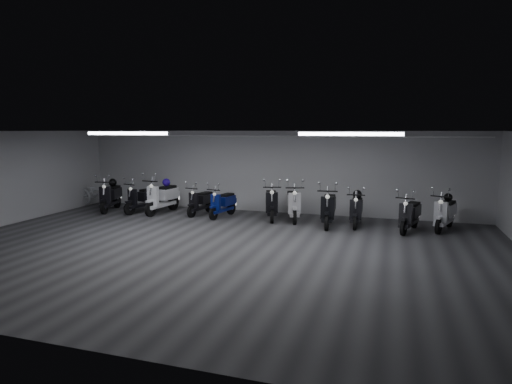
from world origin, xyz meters
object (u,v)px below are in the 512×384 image
(scooter_10, at_px, (445,208))
(scooter_3, at_px, (201,197))
(scooter_9, at_px, (410,209))
(helmet_0, at_px, (448,197))
(scooter_1, at_px, (142,194))
(scooter_0, at_px, (110,192))
(scooter_4, at_px, (222,199))
(helmet_1, at_px, (113,182))
(scooter_2, at_px, (162,192))
(helmet_2, at_px, (357,194))
(scooter_7, at_px, (329,203))
(scooter_8, at_px, (357,205))
(bicycle, at_px, (97,190))
(scooter_6, at_px, (293,199))
(helmet_3, at_px, (166,182))
(scooter_5, at_px, (271,198))

(scooter_10, bearing_deg, scooter_3, -160.05)
(scooter_9, relative_size, helmet_0, 7.08)
(scooter_3, xyz_separation_m, helmet_0, (7.64, 0.21, 0.33))
(scooter_1, xyz_separation_m, scooter_9, (8.71, -0.25, -0.01))
(scooter_0, relative_size, scooter_1, 1.06)
(scooter_4, height_order, helmet_0, scooter_4)
(scooter_4, distance_m, helmet_1, 4.24)
(scooter_2, xyz_separation_m, helmet_2, (6.49, 0.21, 0.18))
(scooter_7, xyz_separation_m, helmet_2, (0.78, 0.49, 0.21))
(scooter_10, bearing_deg, scooter_8, -156.13)
(scooter_2, bearing_deg, scooter_1, -169.06)
(scooter_8, relative_size, scooter_10, 0.97)
(bicycle, height_order, helmet_1, bicycle)
(scooter_0, relative_size, scooter_4, 1.14)
(scooter_2, bearing_deg, scooter_10, 7.21)
(scooter_4, xyz_separation_m, scooter_7, (3.49, -0.27, 0.10))
(scooter_1, height_order, scooter_9, scooter_1)
(scooter_8, relative_size, scooter_9, 0.99)
(scooter_10, height_order, helmet_2, scooter_10)
(scooter_10, bearing_deg, helmet_0, 90.00)
(scooter_6, relative_size, bicycle, 0.99)
(scooter_8, bearing_deg, helmet_1, 178.06)
(scooter_1, xyz_separation_m, scooter_6, (5.27, 0.25, 0.05))
(scooter_2, relative_size, scooter_3, 1.23)
(scooter_2, distance_m, scooter_3, 1.39)
(scooter_1, bearing_deg, scooter_0, -158.66)
(helmet_2, bearing_deg, scooter_3, -179.37)
(scooter_0, relative_size, scooter_9, 1.08)
(scooter_6, height_order, helmet_3, scooter_6)
(bicycle, height_order, helmet_2, bicycle)
(scooter_4, xyz_separation_m, scooter_6, (2.32, 0.20, 0.10))
(scooter_2, distance_m, scooter_7, 5.71)
(scooter_2, height_order, scooter_5, scooter_2)
(helmet_0, bearing_deg, bicycle, 179.74)
(scooter_9, distance_m, helmet_3, 7.98)
(scooter_8, xyz_separation_m, bicycle, (-9.44, 0.44, -0.02))
(scooter_7, distance_m, helmet_0, 3.38)
(scooter_0, height_order, scooter_3, scooter_0)
(scooter_4, relative_size, scooter_9, 0.95)
(scooter_3, distance_m, scooter_9, 6.62)
(helmet_2, bearing_deg, scooter_6, -179.39)
(scooter_7, xyz_separation_m, scooter_8, (0.79, 0.25, -0.07))
(scooter_3, distance_m, helmet_3, 1.42)
(scooter_5, relative_size, scooter_6, 0.99)
(scooter_4, bearing_deg, scooter_9, 7.58)
(scooter_3, relative_size, scooter_4, 0.99)
(scooter_1, height_order, helmet_0, scooter_1)
(scooter_9, bearing_deg, scooter_2, -165.75)
(scooter_3, height_order, helmet_0, scooter_3)
(scooter_4, bearing_deg, scooter_8, 10.42)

